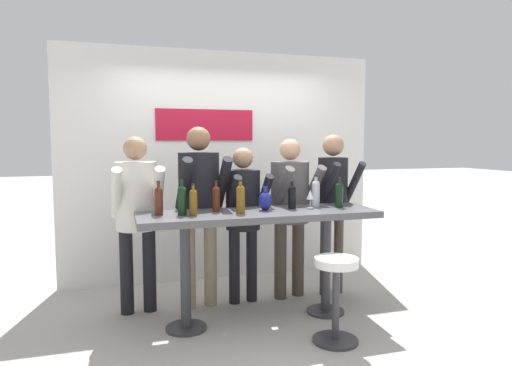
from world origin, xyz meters
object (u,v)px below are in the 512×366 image
Objects in this scene: bar_stool at (336,287)px; wine_bottle_3 at (159,199)px; wine_bottle_0 at (292,196)px; wine_bottle_4 at (182,199)px; tasting_table at (259,229)px; person_left at (199,197)px; wine_bottle_5 at (339,193)px; wine_bottle_6 at (193,201)px; decorative_vase at (265,201)px; person_center at (290,201)px; person_center_left at (243,208)px; wine_glass_0 at (310,195)px; person_far_left at (137,206)px; wine_bottle_7 at (316,192)px; person_center_right at (333,195)px; wine_bottle_1 at (216,197)px; wine_bottle_2 at (241,198)px.

bar_stool is 2.38× the size of wine_bottle_3.
wine_bottle_0 is 0.87× the size of wine_bottle_4.
tasting_table is 1.21× the size of person_left.
wine_bottle_5 is (1.27, -0.48, 0.04)m from person_left.
tasting_table is at bearing 3.88° from wine_bottle_6.
person_left is 6.58× the size of wine_bottle_6.
person_left is at bearing 159.07° from wine_bottle_5.
decorative_vase is (0.96, -0.00, -0.05)m from wine_bottle_3.
person_center is (0.96, 0.00, -0.08)m from person_left.
person_center is 5.81× the size of wine_bottle_5.
person_center_left is 0.72m from wine_glass_0.
wine_bottle_3 is at bearing -179.63° from wine_bottle_0.
wine_bottle_3 is 1.03× the size of wine_bottle_5.
wine_bottle_6 is (-0.59, -0.55, 0.16)m from person_center_left.
person_far_left is 0.73m from wine_bottle_6.
person_left is at bearing 131.18° from tasting_table.
bar_stool is at bearing -27.97° from wine_bottle_4.
wine_bottle_0 is at bearing -34.87° from person_left.
person_center_left reaches higher than wine_bottle_3.
wine_bottle_7 is (0.12, -0.37, 0.13)m from person_center.
wine_bottle_5 reaches higher than wine_glass_0.
person_center_right is 1.40m from wine_bottle_1.
wine_bottle_4 is at bearing -179.92° from tasting_table.
tasting_table is 1.28× the size of person_far_left.
wine_bottle_6 reaches higher than tasting_table.
person_far_left is at bearing 172.85° from person_center_left.
wine_glass_0 is at bearing -5.89° from wine_bottle_0.
person_center_left is at bearing 172.39° from person_center_right.
wine_bottle_0 is 0.30m from wine_bottle_7.
tasting_table is 7.54× the size of wine_bottle_5.
tasting_table is at bearing -95.26° from person_center_left.
tasting_table is at bearing -16.46° from wine_bottle_1.
person_far_left is at bearing 157.12° from decorative_vase.
person_center_left is 8.93× the size of wine_glass_0.
decorative_vase is at bearing -85.74° from person_center_left.
person_center_left is at bearing 72.27° from wine_bottle_2.
wine_bottle_1 is at bearing 18.98° from wine_bottle_4.
person_far_left is at bearing 169.03° from person_center.
person_left reaches higher than wine_bottle_6.
person_left is (-0.45, 0.52, 0.25)m from tasting_table.
tasting_table is 7.80× the size of wine_bottle_1.
person_center_right reaches higher than wine_bottle_7.
person_left is at bearing 65.14° from wine_bottle_4.
wine_bottle_3 is at bearing 170.20° from wine_bottle_2.
person_far_left is at bearing 161.59° from wine_bottle_0.
tasting_table is at bearing 127.04° from bar_stool.
wine_bottle_6 is at bearing -173.47° from wine_bottle_0.
wine_bottle_5 is 1.06× the size of wine_bottle_6.
person_center_right reaches higher than tasting_table.
person_center_left is 0.59m from wine_bottle_0.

